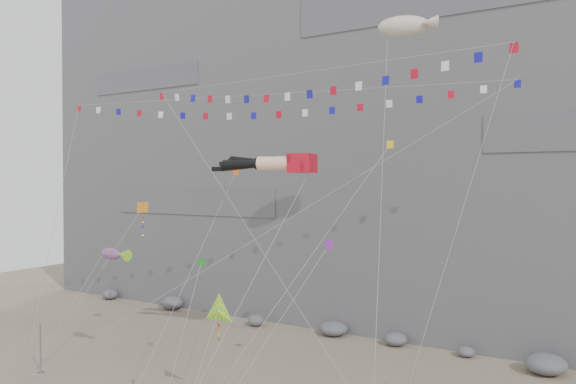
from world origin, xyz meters
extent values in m
cube|color=slate|center=(0.00, 32.00, 25.00)|extent=(80.00, 28.00, 50.00)
cylinder|color=slate|center=(-14.02, -3.33, 1.82)|extent=(0.12, 0.12, 3.64)
cube|color=red|center=(2.58, 6.79, 15.54)|extent=(2.22, 2.69, 1.39)
cylinder|color=#FFC49F|center=(0.78, 5.63, 15.54)|extent=(2.52, 1.56, 1.02)
sphere|color=black|center=(-0.36, 5.34, 15.54)|extent=(0.94, 0.94, 0.94)
cone|color=black|center=(-1.71, 5.01, 15.46)|extent=(2.93, 1.50, 0.96)
cube|color=black|center=(-3.52, 4.56, 15.14)|extent=(0.98, 0.61, 0.34)
cylinder|color=#FFC49F|center=(0.44, 6.97, 15.54)|extent=(2.52, 1.56, 1.02)
sphere|color=black|center=(-0.70, 6.69, 15.54)|extent=(0.94, 0.94, 0.94)
cone|color=black|center=(-2.04, 6.36, 15.67)|extent=(2.94, 1.51, 1.03)
cube|color=black|center=(-3.86, 5.91, 15.57)|extent=(0.98, 0.61, 0.34)
cylinder|color=gray|center=(2.82, -0.89, 7.79)|extent=(0.03, 0.03, 21.82)
cylinder|color=gray|center=(-7.68, 1.76, 10.63)|extent=(0.03, 0.03, 27.82)
cube|color=slate|center=(-13.44, -5.19, 0.05)|extent=(0.16, 0.16, 0.10)
cylinder|color=gray|center=(8.41, 1.01, 10.72)|extent=(0.03, 0.03, 23.27)
cylinder|color=gray|center=(-12.84, 0.31, 6.07)|extent=(0.03, 0.03, 14.45)
cube|color=slate|center=(-15.19, -2.92, 0.05)|extent=(0.16, 0.16, 0.10)
cylinder|color=gray|center=(-11.63, -2.58, 4.45)|extent=(0.03, 0.03, 10.58)
cube|color=slate|center=(-13.75, -4.61, 0.05)|extent=(0.16, 0.16, 0.10)
cylinder|color=gray|center=(2.46, -4.82, 3.24)|extent=(0.03, 0.03, 7.73)
cylinder|color=gray|center=(10.80, 3.25, 12.61)|extent=(0.03, 0.03, 28.03)
cylinder|color=gray|center=(-3.56, 1.24, 7.51)|extent=(0.03, 0.03, 21.23)
cylinder|color=gray|center=(4.74, -0.61, 5.05)|extent=(0.03, 0.03, 13.71)
cylinder|color=gray|center=(-0.87, -2.45, 4.32)|extent=(0.03, 0.03, 11.18)
cylinder|color=gray|center=(5.62, 0.96, 8.41)|extent=(0.03, 0.03, 22.68)
camera|label=1|loc=(23.26, -28.93, 14.30)|focal=35.00mm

